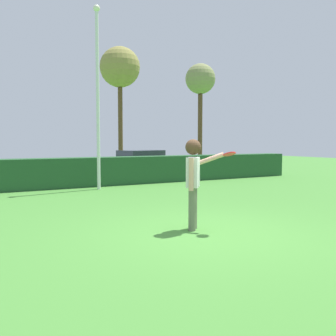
{
  "coord_description": "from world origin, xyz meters",
  "views": [
    {
      "loc": [
        -4.02,
        -5.7,
        1.73
      ],
      "look_at": [
        -0.1,
        1.33,
        1.15
      ],
      "focal_mm": 39.6,
      "sensor_mm": 36.0,
      "label": 1
    }
  ],
  "objects_px": {
    "bare_elm_tree": "(200,82)",
    "frisbee": "(229,154)",
    "parked_car_silver": "(141,161)",
    "person": "(194,174)",
    "lamppost": "(98,90)",
    "birch_tree": "(120,69)"
  },
  "relations": [
    {
      "from": "lamppost",
      "to": "birch_tree",
      "type": "bearing_deg",
      "value": 64.15
    },
    {
      "from": "lamppost",
      "to": "parked_car_silver",
      "type": "xyz_separation_m",
      "value": [
        4.22,
        5.45,
        -2.88
      ]
    },
    {
      "from": "parked_car_silver",
      "to": "birch_tree",
      "type": "distance_m",
      "value": 7.53
    },
    {
      "from": "parked_car_silver",
      "to": "bare_elm_tree",
      "type": "bearing_deg",
      "value": 17.87
    },
    {
      "from": "person",
      "to": "birch_tree",
      "type": "height_order",
      "value": "birch_tree"
    },
    {
      "from": "person",
      "to": "bare_elm_tree",
      "type": "xyz_separation_m",
      "value": [
        9.54,
        13.89,
        4.43
      ]
    },
    {
      "from": "frisbee",
      "to": "parked_car_silver",
      "type": "xyz_separation_m",
      "value": [
        4.03,
        12.69,
        -0.8
      ]
    },
    {
      "from": "parked_car_silver",
      "to": "person",
      "type": "bearing_deg",
      "value": -110.48
    },
    {
      "from": "bare_elm_tree",
      "to": "birch_tree",
      "type": "height_order",
      "value": "birch_tree"
    },
    {
      "from": "frisbee",
      "to": "lamppost",
      "type": "distance_m",
      "value": 7.53
    },
    {
      "from": "bare_elm_tree",
      "to": "lamppost",
      "type": "bearing_deg",
      "value": -142.43
    },
    {
      "from": "lamppost",
      "to": "frisbee",
      "type": "bearing_deg",
      "value": -88.51
    },
    {
      "from": "person",
      "to": "lamppost",
      "type": "bearing_deg",
      "value": 86.84
    },
    {
      "from": "bare_elm_tree",
      "to": "frisbee",
      "type": "bearing_deg",
      "value": -122.14
    },
    {
      "from": "parked_car_silver",
      "to": "bare_elm_tree",
      "type": "xyz_separation_m",
      "value": [
        4.95,
        1.6,
        4.85
      ]
    },
    {
      "from": "lamppost",
      "to": "parked_car_silver",
      "type": "distance_m",
      "value": 7.47
    },
    {
      "from": "person",
      "to": "parked_car_silver",
      "type": "relative_size",
      "value": 0.4
    },
    {
      "from": "person",
      "to": "frisbee",
      "type": "xyz_separation_m",
      "value": [
        0.57,
        -0.39,
        0.38
      ]
    },
    {
      "from": "person",
      "to": "frisbee",
      "type": "relative_size",
      "value": 7.23
    },
    {
      "from": "bare_elm_tree",
      "to": "person",
      "type": "bearing_deg",
      "value": -124.48
    },
    {
      "from": "birch_tree",
      "to": "bare_elm_tree",
      "type": "bearing_deg",
      "value": -36.67
    },
    {
      "from": "frisbee",
      "to": "parked_car_silver",
      "type": "bearing_deg",
      "value": 72.39
    }
  ]
}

